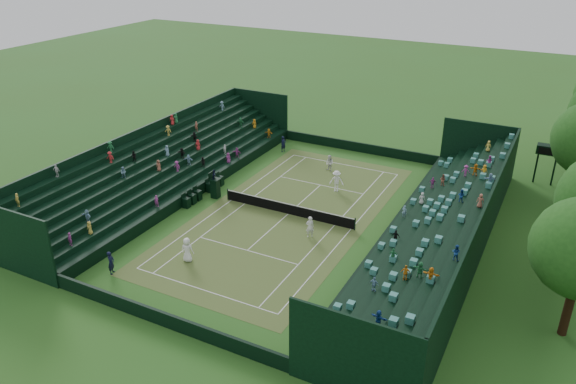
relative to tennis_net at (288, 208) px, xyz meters
name	(u,v)px	position (x,y,z in m)	size (l,w,h in m)	color
ground	(288,214)	(0.00, 0.00, -0.53)	(160.00, 160.00, 0.00)	#2E5D1D
court_surface	(288,214)	(0.00, 0.00, -0.52)	(12.97, 26.77, 0.01)	#2C6722
perimeter_wall_north	(358,147)	(0.00, 15.88, -0.03)	(17.17, 0.20, 1.00)	black
perimeter_wall_south	(163,319)	(0.00, -15.88, -0.03)	(17.17, 0.20, 1.00)	black
perimeter_wall_east	(389,232)	(8.48, 0.00, -0.03)	(0.20, 31.77, 1.00)	black
perimeter_wall_west	(202,188)	(-8.48, 0.00, -0.03)	(0.20, 31.77, 1.00)	black
north_grandstand	(447,233)	(12.66, 0.00, 1.02)	(6.60, 32.00, 4.90)	black
south_grandstand	(163,169)	(-12.66, 0.00, 1.02)	(6.60, 32.00, 4.90)	black
tennis_net	(288,208)	(0.00, 0.00, 0.00)	(11.67, 0.10, 1.06)	black
scoreboard_tower	(548,151)	(17.75, 16.00, 2.62)	(2.00, 1.00, 3.70)	black
umpire_chair	(215,186)	(-7.01, -0.08, 0.59)	(0.83, 0.83, 2.60)	black
courtside_chairs	(204,191)	(-8.08, -0.28, -0.06)	(0.57, 5.54, 1.23)	black
player_near_west	(187,250)	(-2.94, -9.50, 0.38)	(0.89, 0.58, 1.82)	white
player_near_east	(310,227)	(3.16, -2.53, 0.34)	(0.63, 0.42, 1.74)	white
player_far_west	(330,163)	(-0.60, 9.78, 0.28)	(0.78, 0.61, 1.60)	white
player_far_east	(336,181)	(1.75, 5.88, 0.45)	(1.26, 0.73, 1.95)	white
line_judge_north	(283,144)	(-6.93, 12.32, 0.31)	(0.61, 0.40, 1.67)	black
line_judge_south	(111,263)	(-6.56, -13.08, 0.31)	(0.61, 0.40, 1.67)	black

